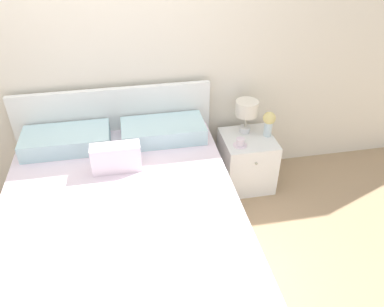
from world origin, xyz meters
The scene contains 7 objects.
ground_plane centered at (0.00, 0.00, 0.00)m, with size 12.00×12.00×0.00m, color tan.
wall_back centered at (0.00, 0.07, 1.30)m, with size 8.00×0.06×2.60m.
bed centered at (0.00, -0.98, 0.32)m, with size 1.67×2.10×0.98m.
nightstand centered at (1.16, -0.25, 0.25)m, with size 0.46×0.49×0.51m.
table_lamp centered at (1.15, -0.14, 0.73)m, with size 0.20×0.20×0.31m.
flower_vase centered at (1.34, -0.24, 0.65)m, with size 0.11×0.11×0.23m.
teacup centered at (1.05, -0.36, 0.54)m, with size 0.12×0.12×0.07m.
Camera 1 is at (0.13, -2.94, 2.29)m, focal length 35.00 mm.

